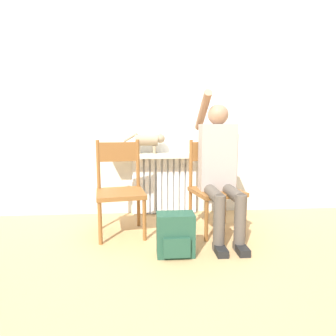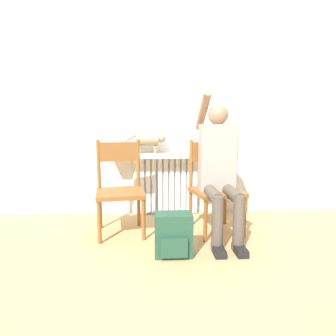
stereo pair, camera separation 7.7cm
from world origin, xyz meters
name	(u,v)px [view 2 (the right image)]	position (x,y,z in m)	size (l,w,h in m)	color
ground_plane	(173,256)	(0.00, 0.00, 0.00)	(12.00, 12.00, 0.00)	tan
wall_with_window	(165,101)	(0.00, 1.23, 1.35)	(7.00, 0.06, 2.70)	silver
radiator	(166,185)	(0.00, 1.15, 0.34)	(0.77, 0.08, 0.69)	white
windowsill	(166,155)	(0.00, 1.08, 0.71)	(1.30, 0.25, 0.05)	beige
window_glass	(165,106)	(0.00, 1.20, 1.29)	(1.24, 0.01, 1.09)	white
chair_left	(120,187)	(-0.48, 0.55, 0.46)	(0.51, 0.51, 0.91)	brown
chair_right	(215,186)	(0.46, 0.55, 0.46)	(0.53, 0.53, 0.91)	brown
person	(219,165)	(0.47, 0.43, 0.69)	(0.36, 1.01, 1.39)	brown
cat	(150,140)	(-0.18, 1.07, 0.89)	(0.47, 0.13, 0.24)	#9E896B
backpack	(173,235)	(0.01, 0.02, 0.17)	(0.30, 0.21, 0.35)	#234C38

